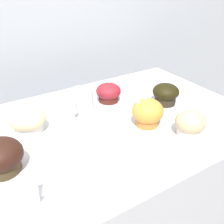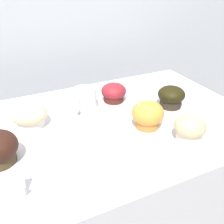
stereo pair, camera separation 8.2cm
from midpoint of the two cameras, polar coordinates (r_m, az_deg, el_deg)
The scene contains 9 objects.
wall_back at distance 1.36m, azimuth -10.47°, elevation 9.91°, with size 3.20×0.10×1.80m, color #B2B7BC.
display_counter at distance 1.15m, azimuth 0.88°, elevation -21.81°, with size 1.00×0.64×0.89m, color silver.
muffin_front_center at distance 0.98m, azimuth 2.78°, elevation 4.21°, with size 0.09×0.09×0.07m.
muffin_back_left at distance 0.80m, azimuth 19.44°, elevation -3.47°, with size 0.09×0.09×0.08m.
muffin_back_right at distance 0.83m, azimuth 10.64°, elevation -0.67°, with size 0.10×0.10×0.09m.
muffin_front_right at distance 0.97m, azimuth 15.16°, elevation 3.23°, with size 0.10×0.10×0.08m.
muffin_back_center at distance 0.85m, azimuth -14.89°, elevation -0.83°, with size 0.11×0.11×0.07m.
coffee_cup at distance 0.92m, azimuth -3.33°, elevation 2.87°, with size 0.10×0.10×0.08m.
price_card at distance 0.61m, azimuth -17.19°, elevation -15.51°, with size 0.06×0.05×0.06m.
Camera 2 is at (-0.29, -0.66, 1.34)m, focal length 42.00 mm.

